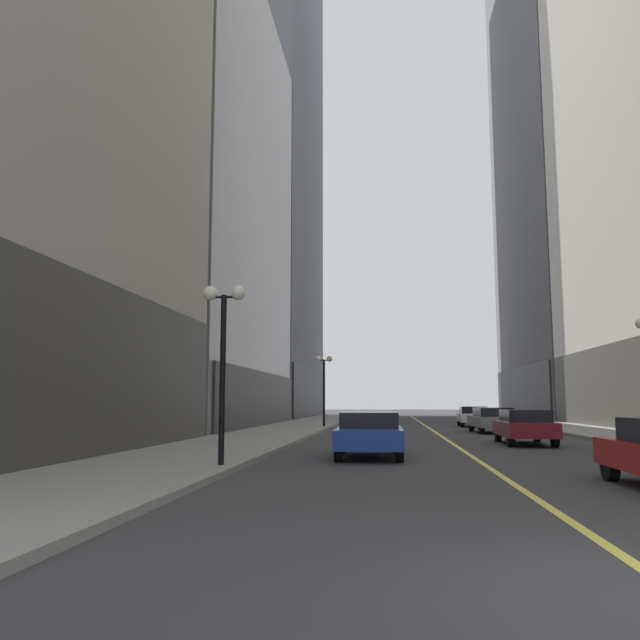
% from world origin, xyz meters
% --- Properties ---
extents(ground_plane, '(200.00, 200.00, 0.00)m').
position_xyz_m(ground_plane, '(0.00, 35.00, 0.00)').
color(ground_plane, '#38383A').
extents(sidewalk_left, '(4.50, 78.00, 0.15)m').
position_xyz_m(sidewalk_left, '(-8.25, 35.00, 0.07)').
color(sidewalk_left, gray).
rests_on(sidewalk_left, ground).
extents(sidewalk_right, '(4.50, 78.00, 0.15)m').
position_xyz_m(sidewalk_right, '(8.25, 35.00, 0.07)').
color(sidewalk_right, gray).
rests_on(sidewalk_right, ground).
extents(lane_centre_stripe, '(0.16, 70.00, 0.01)m').
position_xyz_m(lane_centre_stripe, '(0.00, 35.00, 0.00)').
color(lane_centre_stripe, '#E5D64C').
rests_on(lane_centre_stripe, ground).
extents(building_left_mid, '(15.52, 24.00, 29.33)m').
position_xyz_m(building_left_mid, '(-18.16, 34.50, 14.62)').
color(building_left_mid, gray).
rests_on(building_left_mid, ground).
extents(building_left_far, '(15.71, 26.00, 78.95)m').
position_xyz_m(building_left_far, '(-18.26, 60.00, 39.40)').
color(building_left_far, slate).
rests_on(building_left_far, ground).
extents(building_right_far, '(12.08, 26.00, 55.65)m').
position_xyz_m(building_right_far, '(16.45, 60.00, 27.73)').
color(building_right_far, gray).
rests_on(building_right_far, ground).
extents(car_blue, '(1.96, 4.25, 1.32)m').
position_xyz_m(car_blue, '(-3.03, 13.51, 0.72)').
color(car_blue, navy).
rests_on(car_blue, ground).
extents(car_maroon, '(1.87, 4.61, 1.32)m').
position_xyz_m(car_maroon, '(2.71, 19.93, 0.72)').
color(car_maroon, maroon).
rests_on(car_maroon, ground).
extents(car_grey, '(2.13, 4.37, 1.32)m').
position_xyz_m(car_grey, '(2.97, 29.41, 0.72)').
color(car_grey, slate).
rests_on(car_grey, ground).
extents(car_white, '(1.96, 4.20, 1.32)m').
position_xyz_m(car_white, '(3.06, 38.17, 0.72)').
color(car_white, silver).
rests_on(car_white, ground).
extents(street_lamp_left_near, '(1.06, 0.36, 4.43)m').
position_xyz_m(street_lamp_left_near, '(-6.40, 9.30, 3.26)').
color(street_lamp_left_near, black).
rests_on(street_lamp_left_near, ground).
extents(street_lamp_left_far, '(1.06, 0.36, 4.43)m').
position_xyz_m(street_lamp_left_far, '(-6.40, 33.50, 3.26)').
color(street_lamp_left_far, black).
rests_on(street_lamp_left_far, ground).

